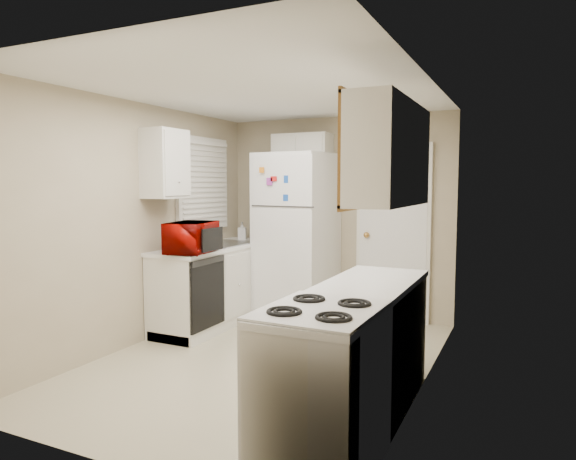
% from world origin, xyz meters
% --- Properties ---
extents(floor, '(3.80, 3.80, 0.00)m').
position_xyz_m(floor, '(0.00, 0.00, 0.00)').
color(floor, beige).
rests_on(floor, ground).
extents(ceiling, '(3.80, 3.80, 0.00)m').
position_xyz_m(ceiling, '(0.00, 0.00, 2.40)').
color(ceiling, white).
rests_on(ceiling, floor).
extents(wall_left, '(3.80, 3.80, 0.00)m').
position_xyz_m(wall_left, '(-1.40, 0.00, 1.20)').
color(wall_left, tan).
rests_on(wall_left, floor).
extents(wall_right, '(3.80, 3.80, 0.00)m').
position_xyz_m(wall_right, '(1.40, 0.00, 1.20)').
color(wall_right, tan).
rests_on(wall_right, floor).
extents(wall_back, '(2.80, 2.80, 0.00)m').
position_xyz_m(wall_back, '(0.00, 1.90, 1.20)').
color(wall_back, tan).
rests_on(wall_back, floor).
extents(wall_front, '(2.80, 2.80, 0.00)m').
position_xyz_m(wall_front, '(0.00, -1.90, 1.20)').
color(wall_front, tan).
rests_on(wall_front, floor).
extents(left_counter, '(0.60, 1.80, 0.90)m').
position_xyz_m(left_counter, '(-1.10, 0.90, 0.45)').
color(left_counter, silver).
rests_on(left_counter, floor).
extents(dishwasher, '(0.03, 0.58, 0.72)m').
position_xyz_m(dishwasher, '(-0.81, 0.30, 0.49)').
color(dishwasher, black).
rests_on(dishwasher, floor).
extents(sink, '(0.54, 0.74, 0.16)m').
position_xyz_m(sink, '(-1.10, 1.05, 0.86)').
color(sink, gray).
rests_on(sink, left_counter).
extents(microwave, '(0.62, 0.42, 0.38)m').
position_xyz_m(microwave, '(-0.96, 0.25, 1.05)').
color(microwave, '#870400').
rests_on(microwave, left_counter).
extents(soap_bottle, '(0.13, 0.13, 0.22)m').
position_xyz_m(soap_bottle, '(-1.15, 1.58, 1.00)').
color(soap_bottle, white).
rests_on(soap_bottle, left_counter).
extents(window_blinds, '(0.10, 0.98, 1.08)m').
position_xyz_m(window_blinds, '(-1.36, 1.05, 1.60)').
color(window_blinds, silver).
rests_on(window_blinds, wall_left).
extents(upper_cabinet_left, '(0.30, 0.45, 0.70)m').
position_xyz_m(upper_cabinet_left, '(-1.25, 0.22, 1.80)').
color(upper_cabinet_left, silver).
rests_on(upper_cabinet_left, wall_left).
extents(refrigerator, '(0.88, 0.85, 1.95)m').
position_xyz_m(refrigerator, '(-0.38, 1.54, 0.98)').
color(refrigerator, white).
rests_on(refrigerator, floor).
extents(cabinet_over_fridge, '(0.70, 0.30, 0.40)m').
position_xyz_m(cabinet_over_fridge, '(-0.40, 1.75, 2.00)').
color(cabinet_over_fridge, silver).
rests_on(cabinet_over_fridge, wall_back).
extents(interior_door, '(0.86, 0.06, 2.08)m').
position_xyz_m(interior_door, '(0.70, 1.86, 1.02)').
color(interior_door, white).
rests_on(interior_door, floor).
extents(right_counter, '(0.60, 2.00, 0.90)m').
position_xyz_m(right_counter, '(1.10, -0.80, 0.45)').
color(right_counter, silver).
rests_on(right_counter, floor).
extents(stove, '(0.63, 0.77, 0.91)m').
position_xyz_m(stove, '(1.10, -1.41, 0.46)').
color(stove, white).
rests_on(stove, floor).
extents(upper_cabinet_right, '(0.30, 1.20, 0.70)m').
position_xyz_m(upper_cabinet_right, '(1.25, -0.50, 1.80)').
color(upper_cabinet_right, silver).
rests_on(upper_cabinet_right, wall_right).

